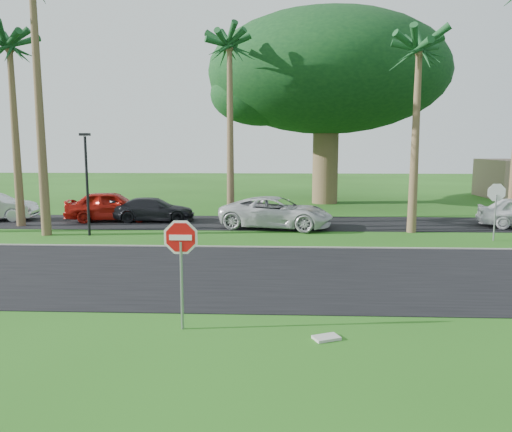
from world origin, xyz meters
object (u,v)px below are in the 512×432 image
object	(u,v)px
stop_sign_far	(496,200)
car_dark	(154,210)
car_red	(111,206)
car_minivan	(276,213)
stop_sign_near	(181,252)

from	to	relation	value
stop_sign_far	car_dark	distance (m)	16.82
car_red	car_minivan	world-z (taller)	car_red
car_dark	car_red	bearing A→B (deg)	86.32
car_red	car_dark	xyz separation A→B (m)	(2.33, 0.00, -0.18)
stop_sign_near	car_red	bearing A→B (deg)	113.54
car_minivan	car_dark	bearing A→B (deg)	85.66
stop_sign_near	car_dark	world-z (taller)	stop_sign_near
car_minivan	car_red	bearing A→B (deg)	89.79
stop_sign_far	car_red	distance (m)	19.05
car_dark	car_minivan	distance (m)	6.92
stop_sign_near	car_minivan	bearing A→B (deg)	81.52
stop_sign_far	car_red	xyz separation A→B (m)	(-18.40, 4.84, -0.96)
stop_sign_near	car_red	distance (m)	17.30
stop_sign_near	stop_sign_far	xyz separation A→B (m)	(11.50, 11.00, 0.00)
stop_sign_far	car_dark	size ratio (longest dim) A/B	0.60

